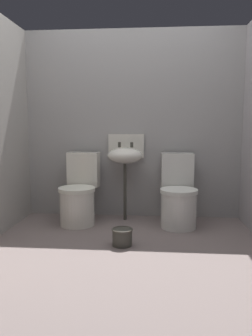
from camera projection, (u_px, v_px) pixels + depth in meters
name	position (u px, v px, depth m)	size (l,w,h in m)	color
ground_plane	(123.00, 257.00, 2.92)	(2.93, 2.80, 0.08)	slate
wall_back	(133.00, 125.00, 4.00)	(2.93, 0.10, 2.19)	#969594
toilet_left	(79.00, 195.00, 3.76)	(0.42, 0.61, 0.78)	silver
toilet_right	(178.00, 196.00, 3.66)	(0.40, 0.59, 0.78)	silver
sink	(125.00, 155.00, 3.84)	(0.42, 0.35, 0.99)	#3B3A33
bucket	(122.00, 237.00, 3.07)	(0.20, 0.20, 0.16)	#3B3A33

